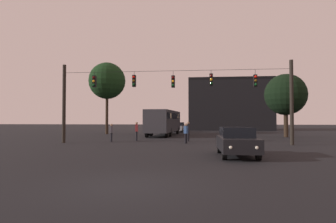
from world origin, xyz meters
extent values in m
plane|color=black|center=(0.00, 24.50, 0.00)|extent=(168.00, 168.00, 0.00)
cylinder|color=black|center=(-9.05, 14.60, 3.23)|extent=(0.28, 0.28, 6.47)
cylinder|color=black|center=(9.05, 14.60, 3.23)|extent=(0.28, 0.28, 6.47)
cylinder|color=black|center=(0.00, 14.60, 5.80)|extent=(18.10, 0.02, 0.02)
cylinder|color=black|center=(-6.46, 14.60, 5.66)|extent=(0.03, 0.03, 0.27)
cube|color=black|center=(-6.46, 14.60, 5.05)|extent=(0.26, 0.32, 0.95)
sphere|color=#510A0A|center=(-6.46, 14.42, 5.35)|extent=(0.20, 0.20, 0.20)
sphere|color=orange|center=(-6.46, 14.42, 5.05)|extent=(0.20, 0.20, 0.20)
sphere|color=#0C4219|center=(-6.46, 14.42, 4.75)|extent=(0.20, 0.20, 0.20)
cylinder|color=black|center=(-3.15, 14.60, 5.65)|extent=(0.03, 0.03, 0.28)
cube|color=black|center=(-3.15, 14.60, 5.04)|extent=(0.26, 0.32, 0.95)
sphere|color=red|center=(-3.15, 14.42, 5.34)|extent=(0.20, 0.20, 0.20)
sphere|color=#5B3D0C|center=(-3.15, 14.42, 5.04)|extent=(0.20, 0.20, 0.20)
sphere|color=#0C4219|center=(-3.15, 14.42, 4.74)|extent=(0.20, 0.20, 0.20)
cylinder|color=black|center=(0.02, 14.60, 5.60)|extent=(0.03, 0.03, 0.37)
cube|color=black|center=(0.02, 14.60, 4.94)|extent=(0.26, 0.32, 0.95)
sphere|color=#510A0A|center=(0.02, 14.42, 5.24)|extent=(0.20, 0.20, 0.20)
sphere|color=orange|center=(0.02, 14.42, 4.94)|extent=(0.20, 0.20, 0.20)
sphere|color=#0C4219|center=(0.02, 14.42, 4.64)|extent=(0.20, 0.20, 0.20)
cylinder|color=black|center=(3.01, 14.60, 5.65)|extent=(0.03, 0.03, 0.27)
cube|color=black|center=(3.01, 14.60, 5.04)|extent=(0.26, 0.32, 0.95)
sphere|color=#510A0A|center=(3.01, 14.42, 5.34)|extent=(0.20, 0.20, 0.20)
sphere|color=orange|center=(3.01, 14.42, 5.04)|extent=(0.20, 0.20, 0.20)
sphere|color=#0C4219|center=(3.01, 14.42, 4.74)|extent=(0.20, 0.20, 0.20)
cylinder|color=black|center=(6.38, 14.60, 5.59)|extent=(0.03, 0.03, 0.41)
cube|color=black|center=(6.38, 14.60, 4.91)|extent=(0.26, 0.32, 0.95)
sphere|color=red|center=(6.38, 14.42, 5.21)|extent=(0.20, 0.20, 0.20)
sphere|color=#5B3D0C|center=(6.38, 14.42, 4.91)|extent=(0.20, 0.20, 0.20)
sphere|color=#0C4219|center=(6.38, 14.42, 4.61)|extent=(0.20, 0.20, 0.20)
cube|color=#2D2D33|center=(-2.20, 26.70, 1.75)|extent=(3.16, 11.13, 2.50)
cube|color=black|center=(-2.20, 26.70, 2.36)|extent=(3.16, 10.47, 0.70)
cylinder|color=black|center=(-3.07, 30.72, 0.50)|extent=(0.34, 1.02, 1.00)
cylinder|color=black|center=(-0.85, 30.58, 0.50)|extent=(0.34, 1.02, 1.00)
cylinder|color=black|center=(-3.44, 24.57, 0.50)|extent=(0.34, 1.02, 1.00)
cylinder|color=black|center=(-1.22, 24.43, 0.50)|extent=(0.34, 1.02, 1.00)
cylinder|color=black|center=(-3.56, 22.59, 0.50)|extent=(0.34, 1.02, 1.00)
cylinder|color=black|center=(-1.34, 22.46, 0.50)|extent=(0.34, 1.02, 1.00)
cube|color=beige|center=(-2.00, 29.99, 2.36)|extent=(2.60, 0.95, 0.56)
cube|color=beige|center=(-2.37, 23.95, 2.36)|extent=(2.60, 0.95, 0.56)
cube|color=black|center=(4.03, 7.22, 0.66)|extent=(1.87, 4.33, 0.68)
cube|color=black|center=(4.02, 7.37, 1.26)|extent=(1.62, 2.35, 0.52)
cylinder|color=black|center=(4.84, 5.82, 0.32)|extent=(0.23, 0.64, 0.64)
cylinder|color=black|center=(3.26, 5.79, 0.32)|extent=(0.23, 0.64, 0.64)
cylinder|color=black|center=(4.79, 8.65, 0.32)|extent=(0.23, 0.64, 0.64)
cylinder|color=black|center=(3.22, 8.63, 0.32)|extent=(0.23, 0.64, 0.64)
sphere|color=white|center=(4.64, 5.13, 0.66)|extent=(0.18, 0.18, 0.18)
sphere|color=white|center=(3.48, 5.11, 0.66)|extent=(0.18, 0.18, 0.18)
cube|color=#99999E|center=(-1.23, 36.60, 0.66)|extent=(2.16, 4.44, 0.68)
cube|color=black|center=(-1.25, 36.45, 1.26)|extent=(1.77, 2.45, 0.52)
cylinder|color=black|center=(-1.90, 38.08, 0.32)|extent=(0.27, 0.66, 0.64)
cylinder|color=black|center=(-0.33, 37.95, 0.32)|extent=(0.27, 0.66, 0.64)
cylinder|color=black|center=(-2.14, 35.25, 0.32)|extent=(0.27, 0.66, 0.64)
cylinder|color=black|center=(-0.57, 35.12, 0.32)|extent=(0.27, 0.66, 0.64)
sphere|color=white|center=(-1.63, 38.74, 0.66)|extent=(0.18, 0.18, 0.18)
sphere|color=white|center=(-0.48, 38.64, 0.66)|extent=(0.18, 0.18, 0.18)
cylinder|color=black|center=(-3.58, 17.50, 0.42)|extent=(0.14, 0.14, 0.84)
cylinder|color=black|center=(-3.60, 17.66, 0.42)|extent=(0.14, 0.14, 0.84)
cube|color=maroon|center=(-3.59, 17.58, 1.16)|extent=(0.29, 0.39, 0.63)
sphere|color=#8C6B51|center=(-3.59, 17.58, 1.59)|extent=(0.23, 0.23, 0.23)
cylinder|color=black|center=(1.02, 15.30, 0.40)|extent=(0.14, 0.14, 0.80)
cylinder|color=black|center=(0.97, 15.15, 0.40)|extent=(0.14, 0.14, 0.80)
cube|color=#2D4C7F|center=(0.99, 15.22, 1.10)|extent=(0.35, 0.42, 0.60)
sphere|color=#8C6B51|center=(0.99, 15.22, 1.51)|extent=(0.22, 0.22, 0.22)
cylinder|color=black|center=(1.09, 17.56, 0.43)|extent=(0.14, 0.14, 0.86)
cylinder|color=black|center=(1.10, 17.72, 0.43)|extent=(0.14, 0.14, 0.86)
cube|color=black|center=(1.10, 17.64, 1.18)|extent=(0.27, 0.38, 0.65)
sphere|color=#8C6B51|center=(1.10, 17.64, 1.62)|extent=(0.23, 0.23, 0.23)
cylinder|color=black|center=(-5.57, 16.37, 0.39)|extent=(0.14, 0.14, 0.77)
cylinder|color=black|center=(-5.50, 16.22, 0.39)|extent=(0.14, 0.14, 0.77)
cube|color=#4C4C56|center=(-5.53, 16.30, 1.06)|extent=(0.36, 0.42, 0.58)
sphere|color=#8C6B51|center=(-5.53, 16.30, 1.46)|extent=(0.21, 0.21, 0.21)
cube|color=black|center=(7.64, 47.74, 4.46)|extent=(14.98, 10.00, 8.92)
cube|color=black|center=(7.64, 47.74, 9.17)|extent=(14.98, 10.00, 0.50)
cylinder|color=#2D2116|center=(-10.22, 29.28, 2.71)|extent=(0.36, 0.36, 5.42)
sphere|color=black|center=(-10.22, 29.28, 7.13)|extent=(4.88, 4.88, 4.88)
cylinder|color=#2D2116|center=(11.55, 24.87, 1.55)|extent=(0.46, 0.46, 3.10)
sphere|color=black|center=(11.55, 24.87, 4.70)|extent=(4.55, 4.55, 4.55)
camera|label=1|loc=(2.10, -8.19, 1.91)|focal=30.93mm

